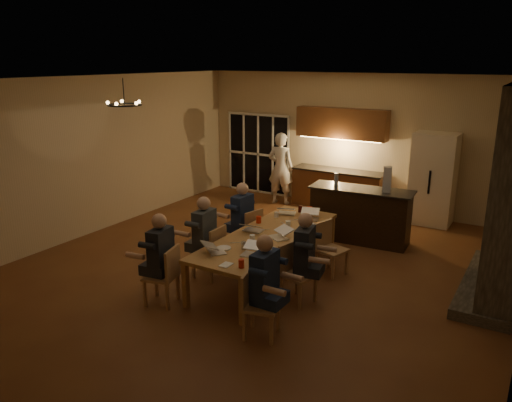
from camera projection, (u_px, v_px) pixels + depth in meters
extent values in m
plane|color=brown|center=(260.00, 270.00, 8.61)|extent=(9.00, 9.00, 0.00)
cube|color=#C7AF8D|center=(357.00, 142.00, 11.89)|extent=(8.00, 0.04, 3.20)
cube|color=#C7AF8D|center=(91.00, 156.00, 10.16)|extent=(0.04, 9.00, 3.20)
cube|color=white|center=(261.00, 78.00, 7.72)|extent=(8.00, 9.00, 0.04)
cube|color=black|center=(259.00, 154.00, 13.34)|extent=(1.86, 0.08, 2.10)
cube|color=#EFE2C8|center=(433.00, 179.00, 10.80)|extent=(0.90, 0.68, 2.00)
cube|color=#B47848|center=(268.00, 255.00, 8.26)|extent=(1.10, 3.21, 0.75)
cube|color=black|center=(360.00, 215.00, 9.84)|extent=(2.03, 0.82, 1.08)
imported|color=white|center=(281.00, 168.00, 12.35)|extent=(0.70, 0.51, 1.79)
torus|color=black|center=(125.00, 105.00, 8.55)|extent=(0.59, 0.59, 0.03)
cylinder|color=white|center=(252.00, 238.00, 7.84)|extent=(0.09, 0.09, 0.10)
cylinder|color=white|center=(288.00, 224.00, 8.51)|extent=(0.08, 0.08, 0.10)
cylinder|color=white|center=(276.00, 215.00, 9.00)|extent=(0.08, 0.08, 0.10)
cylinder|color=red|center=(241.00, 264.00, 6.84)|extent=(0.08, 0.08, 0.12)
cylinder|color=red|center=(259.00, 220.00, 8.69)|extent=(0.09, 0.09, 0.12)
cylinder|color=red|center=(310.00, 210.00, 9.24)|extent=(0.10, 0.10, 0.12)
cylinder|color=#B2B2B7|center=(244.00, 246.00, 7.49)|extent=(0.07, 0.07, 0.12)
cylinder|color=#3F0F0C|center=(300.00, 209.00, 9.31)|extent=(0.07, 0.07, 0.12)
cylinder|color=white|center=(269.00, 250.00, 7.47)|extent=(0.26, 0.26, 0.02)
cylinder|color=white|center=(224.00, 248.00, 7.53)|extent=(0.22, 0.22, 0.02)
cylinder|color=white|center=(308.00, 224.00, 8.61)|extent=(0.22, 0.22, 0.02)
cube|color=white|center=(226.00, 265.00, 6.93)|extent=(0.14, 0.19, 0.01)
cylinder|color=#99999E|center=(336.00, 179.00, 9.95)|extent=(0.08, 0.08, 0.24)
cube|color=silver|center=(387.00, 179.00, 9.40)|extent=(0.19, 0.19, 0.48)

